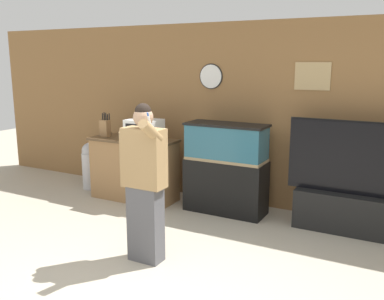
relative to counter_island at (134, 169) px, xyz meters
name	(u,v)px	position (x,y,z in m)	size (l,w,h in m)	color
wall_back_paneled	(258,116)	(1.70, 0.64, 0.84)	(10.00, 0.08, 2.60)	olive
counter_island	(134,169)	(0.00, 0.00, 0.00)	(1.32, 0.56, 0.93)	olive
microwave	(144,130)	(0.22, -0.04, 0.62)	(0.47, 0.39, 0.31)	white
knife_block	(105,128)	(-0.49, -0.05, 0.60)	(0.14, 0.11, 0.36)	olive
aquarium_on_stand	(226,168)	(1.44, 0.13, 0.15)	(1.11, 0.45, 1.24)	black
tv_on_stand	(351,200)	(3.07, 0.21, -0.06)	(1.58, 0.40, 1.37)	black
person_standing	(144,181)	(1.30, -1.61, 0.40)	(0.52, 0.39, 1.66)	#515156
trash_bin	(91,165)	(-0.95, 0.11, -0.07)	(0.29, 0.29, 0.77)	#B7B7BC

